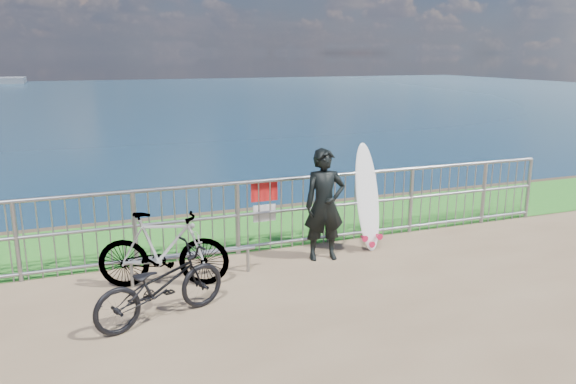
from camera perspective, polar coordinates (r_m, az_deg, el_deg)
name	(u,v)px	position (r m, az deg, el deg)	size (l,w,h in m)	color
grass_strip	(249,229)	(9.71, -3.96, -3.76)	(120.00, 120.00, 0.00)	#237520
railing	(271,214)	(8.55, -1.78, -2.20)	(10.06, 0.10, 1.13)	gray
surfer	(324,205)	(8.13, 3.73, -1.31)	(0.60, 0.39, 1.64)	black
surfboard	(368,201)	(8.63, 8.10, -0.94)	(0.50, 0.46, 1.65)	white
bicycle_near	(161,285)	(6.55, -12.82, -9.21)	(0.56, 1.60, 0.84)	black
bicycle_far	(164,250)	(7.41, -12.53, -5.73)	(0.47, 1.67, 1.00)	black
bike_rack	(192,258)	(7.63, -9.77, -6.62)	(1.76, 0.05, 0.37)	gray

